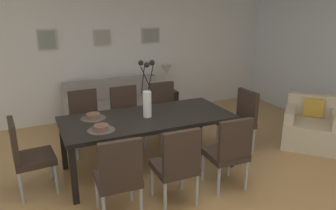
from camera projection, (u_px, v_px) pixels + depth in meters
ground_plane at (174, 202)px, 3.66m from camera, size 9.00×9.00×0.00m
back_wall_panel at (101, 51)px, 6.10m from camera, size 9.00×0.10×2.60m
dining_table at (148, 121)px, 4.23m from camera, size 2.20×1.00×0.74m
dining_chair_near_left at (119, 174)px, 3.24m from camera, size 0.46×0.46×0.92m
dining_chair_near_right at (86, 118)px, 4.82m from camera, size 0.45×0.45×0.92m
dining_chair_far_left at (177, 163)px, 3.47m from camera, size 0.45×0.45×0.92m
dining_chair_far_right at (126, 113)px, 5.04m from camera, size 0.46×0.46×0.92m
dining_chair_mid_left at (229, 150)px, 3.78m from camera, size 0.46×0.46×0.92m
dining_chair_mid_right at (165, 108)px, 5.30m from camera, size 0.46×0.46×0.92m
dining_chair_head_west at (26, 153)px, 3.70m from camera, size 0.47×0.47×0.92m
dining_chair_head_east at (241, 118)px, 4.85m from camera, size 0.46×0.46×0.92m
centerpiece_vase at (147, 96)px, 4.12m from camera, size 0.21×0.23×0.73m
placemat_near_left at (101, 130)px, 3.75m from camera, size 0.32×0.32×0.01m
bowl_near_left at (101, 127)px, 3.74m from camera, size 0.17×0.17×0.07m
placemat_near_right at (93, 118)px, 4.14m from camera, size 0.32×0.32×0.01m
bowl_near_right at (93, 115)px, 4.13m from camera, size 0.17×0.17×0.07m
sofa at (116, 110)px, 5.95m from camera, size 1.78×0.84×0.80m
side_table at (167, 103)px, 6.41m from camera, size 0.36×0.36×0.52m
table_lamp at (167, 72)px, 6.23m from camera, size 0.22×0.22×0.51m
armchair at (311, 127)px, 5.10m from camera, size 1.13×1.13×0.75m
framed_picture_left at (47, 40)px, 5.59m from camera, size 0.33×0.03×0.36m
framed_picture_center at (102, 38)px, 5.97m from camera, size 0.32×0.03×0.30m
framed_picture_right at (151, 36)px, 6.35m from camera, size 0.38×0.03×0.31m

